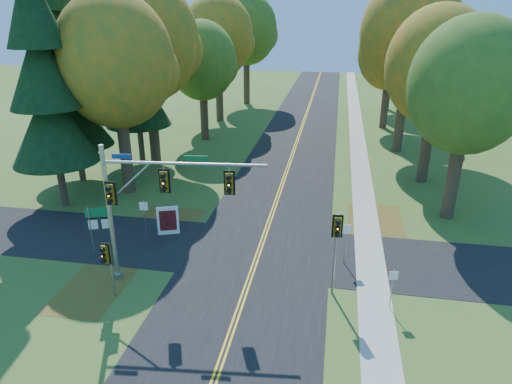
% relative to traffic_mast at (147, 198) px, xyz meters
% --- Properties ---
extents(ground, '(160.00, 160.00, 0.00)m').
position_rel_traffic_mast_xyz_m(ground, '(4.76, 1.85, -4.57)').
color(ground, '#36561E').
rests_on(ground, ground).
extents(road_main, '(8.00, 160.00, 0.02)m').
position_rel_traffic_mast_xyz_m(road_main, '(4.76, 1.85, -4.56)').
color(road_main, black).
rests_on(road_main, ground).
extents(road_cross, '(60.00, 6.00, 0.02)m').
position_rel_traffic_mast_xyz_m(road_cross, '(4.76, 3.85, -4.57)').
color(road_cross, black).
rests_on(road_cross, ground).
extents(centerline_left, '(0.10, 160.00, 0.01)m').
position_rel_traffic_mast_xyz_m(centerline_left, '(4.66, 1.85, -4.55)').
color(centerline_left, gold).
rests_on(centerline_left, road_main).
extents(centerline_right, '(0.10, 160.00, 0.01)m').
position_rel_traffic_mast_xyz_m(centerline_right, '(4.86, 1.85, -4.55)').
color(centerline_right, gold).
rests_on(centerline_right, road_main).
extents(sidewalk_east, '(1.60, 160.00, 0.06)m').
position_rel_traffic_mast_xyz_m(sidewalk_east, '(10.96, 1.85, -4.54)').
color(sidewalk_east, '#9E998E').
rests_on(sidewalk_east, ground).
extents(leaf_patch_w_near, '(4.00, 6.00, 0.00)m').
position_rel_traffic_mast_xyz_m(leaf_patch_w_near, '(-1.74, 5.85, -4.57)').
color(leaf_patch_w_near, brown).
rests_on(leaf_patch_w_near, ground).
extents(leaf_patch_e, '(3.50, 8.00, 0.00)m').
position_rel_traffic_mast_xyz_m(leaf_patch_e, '(11.56, 7.85, -4.57)').
color(leaf_patch_e, brown).
rests_on(leaf_patch_e, ground).
extents(leaf_patch_w_far, '(3.00, 5.00, 0.00)m').
position_rel_traffic_mast_xyz_m(leaf_patch_w_far, '(-2.74, -1.15, -4.57)').
color(leaf_patch_w_far, brown).
rests_on(leaf_patch_w_far, ground).
extents(tree_w_a, '(8.00, 8.00, 14.15)m').
position_rel_traffic_mast_xyz_m(tree_w_a, '(-6.37, 11.23, 4.91)').
color(tree_w_a, '#38281C').
rests_on(tree_w_a, ground).
extents(tree_e_a, '(7.20, 7.20, 12.73)m').
position_rel_traffic_mast_xyz_m(tree_e_a, '(16.32, 10.63, 3.96)').
color(tree_e_a, '#38281C').
rests_on(tree_e_a, ground).
extents(tree_w_b, '(8.60, 8.60, 15.38)m').
position_rel_traffic_mast_xyz_m(tree_w_b, '(-6.96, 18.14, 5.79)').
color(tree_w_b, '#38281C').
rests_on(tree_w_b, ground).
extents(tree_e_b, '(7.60, 7.60, 13.33)m').
position_rel_traffic_mast_xyz_m(tree_e_b, '(15.73, 17.43, 4.32)').
color(tree_e_b, '#38281C').
rests_on(tree_e_b, ground).
extents(tree_w_c, '(6.80, 6.80, 11.91)m').
position_rel_traffic_mast_xyz_m(tree_w_c, '(-4.78, 26.32, 3.37)').
color(tree_w_c, '#38281C').
rests_on(tree_w_c, ground).
extents(tree_e_c, '(8.80, 8.80, 15.79)m').
position_rel_traffic_mast_xyz_m(tree_e_c, '(14.64, 25.54, 6.09)').
color(tree_e_c, '#38281C').
rests_on(tree_e_c, ground).
extents(tree_w_d, '(8.20, 8.20, 14.56)m').
position_rel_traffic_mast_xyz_m(tree_w_d, '(-5.37, 35.04, 5.20)').
color(tree_w_d, '#38281C').
rests_on(tree_w_d, ground).
extents(tree_e_d, '(7.00, 7.00, 12.32)m').
position_rel_traffic_mast_xyz_m(tree_e_d, '(14.02, 34.72, 3.66)').
color(tree_e_d, '#38281C').
rests_on(tree_e_d, ground).
extents(tree_w_e, '(8.40, 8.40, 14.97)m').
position_rel_traffic_mast_xyz_m(tree_w_e, '(-4.17, 45.94, 5.50)').
color(tree_w_e, '#38281C').
rests_on(tree_w_e, ground).
extents(tree_e_e, '(7.80, 7.80, 13.74)m').
position_rel_traffic_mast_xyz_m(tree_e_e, '(15.23, 45.43, 4.62)').
color(tree_e_e, '#38281C').
rests_on(tree_e_e, ground).
extents(pine_a, '(5.60, 5.60, 19.48)m').
position_rel_traffic_mast_xyz_m(pine_a, '(-9.74, 7.85, 4.61)').
color(pine_a, '#38281C').
rests_on(pine_a, ground).
extents(pine_b, '(5.60, 5.60, 17.31)m').
position_rel_traffic_mast_xyz_m(pine_b, '(-11.24, 12.85, 3.59)').
color(pine_b, '#38281C').
rests_on(pine_b, ground).
extents(pine_c, '(5.60, 5.60, 20.56)m').
position_rel_traffic_mast_xyz_m(pine_c, '(-8.24, 17.85, 5.12)').
color(pine_c, '#38281C').
rests_on(pine_c, ground).
extents(traffic_mast, '(7.82, 1.28, 7.11)m').
position_rel_traffic_mast_xyz_m(traffic_mast, '(0.00, 0.00, 0.00)').
color(traffic_mast, '#9A9CA3').
rests_on(traffic_mast, ground).
extents(east_signal_pole, '(0.50, 0.58, 4.32)m').
position_rel_traffic_mast_xyz_m(east_signal_pole, '(8.97, 0.22, -1.30)').
color(east_signal_pole, gray).
rests_on(east_signal_pole, ground).
extents(ped_signal_pole, '(0.46, 0.55, 2.97)m').
position_rel_traffic_mast_xyz_m(ped_signal_pole, '(-1.41, -1.83, -2.36)').
color(ped_signal_pole, '#93969C').
rests_on(ped_signal_pole, ground).
extents(route_sign_cluster, '(1.34, 0.49, 3.01)m').
position_rel_traffic_mast_xyz_m(route_sign_cluster, '(-3.75, 1.86, -2.46)').
color(route_sign_cluster, gray).
rests_on(route_sign_cluster, ground).
extents(info_kiosk, '(1.29, 0.60, 1.81)m').
position_rel_traffic_mast_xyz_m(info_kiosk, '(-1.06, 4.98, -3.67)').
color(info_kiosk, white).
rests_on(info_kiosk, ground).
extents(reg_sign_e_north, '(0.44, 0.19, 2.41)m').
position_rel_traffic_mast_xyz_m(reg_sign_e_north, '(9.53, 3.34, -2.92)').
color(reg_sign_e_north, gray).
rests_on(reg_sign_e_north, ground).
extents(reg_sign_e_south, '(0.40, 0.11, 2.09)m').
position_rel_traffic_mast_xyz_m(reg_sign_e_south, '(11.59, -0.40, -3.15)').
color(reg_sign_e_south, gray).
rests_on(reg_sign_e_south, ground).
extents(reg_sign_w, '(0.48, 0.11, 2.53)m').
position_rel_traffic_mast_xyz_m(reg_sign_w, '(-2.14, 4.10, -2.85)').
color(reg_sign_w, gray).
rests_on(reg_sign_w, ground).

